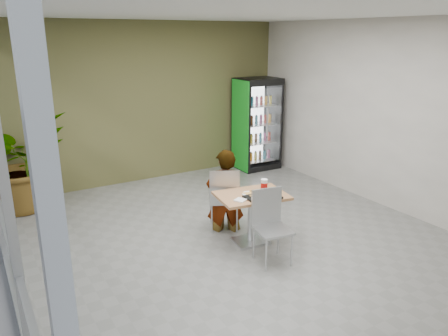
# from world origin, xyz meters

# --- Properties ---
(ground) EXTENTS (7.00, 7.00, 0.00)m
(ground) POSITION_xyz_m (0.00, 0.00, 0.00)
(ground) COLOR slate
(ground) RESTS_ON ground
(room_envelope) EXTENTS (6.00, 7.00, 3.20)m
(room_envelope) POSITION_xyz_m (0.00, 0.00, 1.60)
(room_envelope) COLOR silver
(room_envelope) RESTS_ON ground
(dining_table) EXTENTS (1.07, 0.82, 0.75)m
(dining_table) POSITION_xyz_m (0.14, -0.07, 0.54)
(dining_table) COLOR #B4764D
(dining_table) RESTS_ON ground
(chair_far) EXTENTS (0.60, 0.60, 1.01)m
(chair_far) POSITION_xyz_m (0.01, 0.47, 0.59)
(chair_far) COLOR #AEB1B3
(chair_far) RESTS_ON ground
(chair_near) EXTENTS (0.50, 0.51, 0.98)m
(chair_near) POSITION_xyz_m (0.07, -0.60, 0.58)
(chair_near) COLOR #AEB1B3
(chair_near) RESTS_ON ground
(seated_woman) EXTENTS (0.69, 0.60, 1.59)m
(seated_woman) POSITION_xyz_m (0.05, 0.52, 0.49)
(seated_woman) COLOR black
(seated_woman) RESTS_ON ground
(pizza_plate) EXTENTS (0.30, 0.30, 0.03)m
(pizza_plate) POSITION_xyz_m (0.12, -0.05, 0.77)
(pizza_plate) COLOR white
(pizza_plate) RESTS_ON dining_table
(soda_cup) EXTENTS (0.10, 0.10, 0.18)m
(soda_cup) POSITION_xyz_m (0.38, -0.04, 0.84)
(soda_cup) COLOR white
(soda_cup) RESTS_ON dining_table
(napkin_stack) EXTENTS (0.19, 0.19, 0.02)m
(napkin_stack) POSITION_xyz_m (-0.13, -0.19, 0.76)
(napkin_stack) COLOR white
(napkin_stack) RESTS_ON dining_table
(cafeteria_tray) EXTENTS (0.47, 0.34, 0.03)m
(cafeteria_tray) POSITION_xyz_m (0.19, -0.27, 0.76)
(cafeteria_tray) COLOR black
(cafeteria_tray) RESTS_ON dining_table
(beverage_fridge) EXTENTS (0.94, 0.73, 2.02)m
(beverage_fridge) POSITION_xyz_m (2.39, 3.01, 1.01)
(beverage_fridge) COLOR black
(beverage_fridge) RESTS_ON ground
(potted_plant) EXTENTS (1.91, 1.80, 1.69)m
(potted_plant) POSITION_xyz_m (-2.51, 3.04, 0.85)
(potted_plant) COLOR #28652C
(potted_plant) RESTS_ON ground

